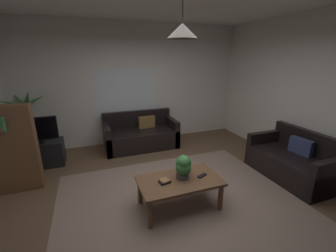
# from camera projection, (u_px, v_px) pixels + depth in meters

# --- Properties ---
(floor) EXTENTS (5.37, 5.17, 0.02)m
(floor) POSITION_uv_depth(u_px,v_px,m) (175.00, 195.00, 3.48)
(floor) COLOR brown
(floor) RESTS_ON ground
(rug) EXTENTS (3.49, 2.84, 0.01)m
(rug) POSITION_uv_depth(u_px,v_px,m) (180.00, 202.00, 3.30)
(rug) COLOR gray
(rug) RESTS_ON ground
(wall_back) EXTENTS (5.49, 0.06, 2.86)m
(wall_back) POSITION_uv_depth(u_px,v_px,m) (135.00, 85.00, 5.38)
(wall_back) COLOR silver
(wall_back) RESTS_ON ground
(wall_right) EXTENTS (0.06, 5.17, 2.86)m
(wall_right) POSITION_uv_depth(u_px,v_px,m) (316.00, 95.00, 3.95)
(wall_right) COLOR silver
(wall_right) RESTS_ON ground
(window_pane) EXTENTS (1.48, 0.01, 1.18)m
(window_pane) POSITION_uv_depth(u_px,v_px,m) (126.00, 94.00, 5.34)
(window_pane) COLOR white
(couch_under_window) EXTENTS (1.67, 0.83, 0.82)m
(couch_under_window) POSITION_uv_depth(u_px,v_px,m) (141.00, 136.00, 5.27)
(couch_under_window) COLOR black
(couch_under_window) RESTS_ON ground
(couch_right_side) EXTENTS (0.83, 1.46, 0.82)m
(couch_right_side) POSITION_uv_depth(u_px,v_px,m) (293.00, 162.00, 3.94)
(couch_right_side) COLOR black
(couch_right_side) RESTS_ON ground
(coffee_table) EXTENTS (1.15, 0.65, 0.44)m
(coffee_table) POSITION_uv_depth(u_px,v_px,m) (180.00, 184.00, 3.10)
(coffee_table) COLOR brown
(coffee_table) RESTS_ON ground
(book_on_table_0) EXTENTS (0.17, 0.13, 0.03)m
(book_on_table_0) POSITION_uv_depth(u_px,v_px,m) (165.00, 182.00, 3.00)
(book_on_table_0) COLOR black
(book_on_table_0) RESTS_ON coffee_table
(book_on_table_1) EXTENTS (0.15, 0.14, 0.02)m
(book_on_table_1) POSITION_uv_depth(u_px,v_px,m) (165.00, 180.00, 3.00)
(book_on_table_1) COLOR #99663F
(book_on_table_1) RESTS_ON coffee_table
(remote_on_table_0) EXTENTS (0.17, 0.11, 0.02)m
(remote_on_table_0) POSITION_uv_depth(u_px,v_px,m) (202.00, 176.00, 3.16)
(remote_on_table_0) COLOR black
(remote_on_table_0) RESTS_ON coffee_table
(potted_plant_on_table) EXTENTS (0.23, 0.25, 0.33)m
(potted_plant_on_table) POSITION_uv_depth(u_px,v_px,m) (183.00, 166.00, 3.08)
(potted_plant_on_table) COLOR #4C4C51
(potted_plant_on_table) RESTS_ON coffee_table
(tv_stand) EXTENTS (0.90, 0.44, 0.50)m
(tv_stand) POSITION_uv_depth(u_px,v_px,m) (39.00, 154.00, 4.33)
(tv_stand) COLOR black
(tv_stand) RESTS_ON ground
(tv) EXTENTS (0.80, 0.16, 0.50)m
(tv) POSITION_uv_depth(u_px,v_px,m) (34.00, 130.00, 4.16)
(tv) COLOR black
(tv) RESTS_ON tv_stand
(potted_palm_corner) EXTENTS (0.81, 0.77, 1.53)m
(potted_palm_corner) POSITION_uv_depth(u_px,v_px,m) (30.00, 129.00, 4.63)
(potted_palm_corner) COLOR brown
(potted_palm_corner) RESTS_ON ground
(bookshelf_corner) EXTENTS (0.70, 0.31, 1.40)m
(bookshelf_corner) POSITION_uv_depth(u_px,v_px,m) (11.00, 149.00, 3.41)
(bookshelf_corner) COLOR brown
(bookshelf_corner) RESTS_ON ground
(pendant_lamp) EXTENTS (0.36, 0.36, 0.58)m
(pendant_lamp) POSITION_uv_depth(u_px,v_px,m) (182.00, 31.00, 2.51)
(pendant_lamp) COLOR black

